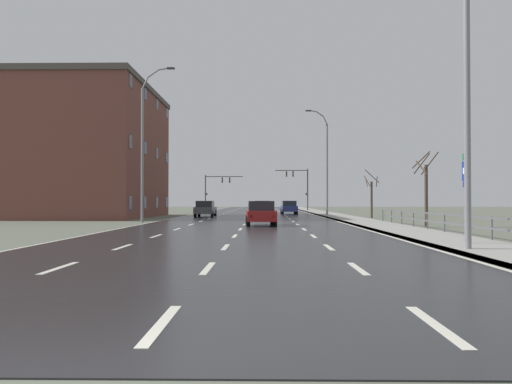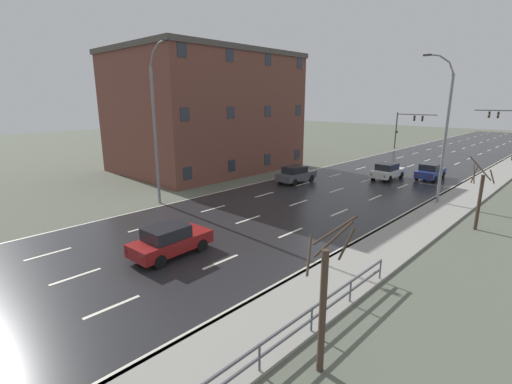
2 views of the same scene
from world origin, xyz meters
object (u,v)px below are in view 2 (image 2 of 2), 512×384
Objects in this scene: car_near_left at (296,174)px; car_mid_centre at (430,171)px; car_far_right at (388,171)px; street_lamp_midground at (444,132)px; street_lamp_left_bank at (156,128)px; car_near_right at (170,240)px; traffic_signal_left at (407,124)px; traffic_signal_right at (506,125)px; brick_building at (206,112)px.

car_mid_centre is at bearing 50.41° from car_near_left.
car_mid_centre is (3.05, 2.77, 0.00)m from car_far_right.
car_mid_centre is (-3.29, 8.49, -4.47)m from street_lamp_midground.
street_lamp_left_bank reaches higher than car_near_left.
car_near_right is 1.01× the size of car_far_right.
traffic_signal_left is at bearing 94.62° from car_near_left.
car_near_right is (5.52, -17.42, 0.00)m from car_near_left.
brick_building is (-23.10, -29.13, 1.83)m from traffic_signal_right.
street_lamp_midground is 26.72m from traffic_signal_right.
car_far_right is (-5.58, -20.98, -3.60)m from traffic_signal_right.
traffic_signal_left is 32.48m from brick_building.
car_near_left is 1.00× the size of car_far_right.
street_lamp_left_bank is at bearing -109.12° from traffic_signal_right.
car_near_left is at bearing 76.51° from street_lamp_left_bank.
car_near_left is at bearing 4.02° from brick_building.
brick_building reaches higher than car_near_right.
brick_building is at bearing 133.16° from car_near_right.
traffic_signal_left is 1.43× the size of car_mid_centre.
traffic_signal_left reaches higher than car_near_left.
car_far_right is 20.06m from brick_building.
brick_building reaches higher than car_mid_centre.
car_near_right is 24.69m from brick_building.
street_lamp_left_bank reaches higher than traffic_signal_right.
brick_building reaches higher than street_lamp_left_bank.
car_near_right is 0.23× the size of brick_building.
street_lamp_midground is 9.64m from car_far_right.
car_near_right is 27.67m from car_mid_centre.
car_mid_centre is 0.23× the size of brick_building.
brick_building is at bearing -175.01° from car_near_left.
street_lamp_left_bank is at bearing -52.81° from brick_building.
street_lamp_midground is at bearing 68.11° from car_near_right.
car_near_left is at bearing -172.40° from street_lamp_midground.
street_lamp_midground is at bearing -88.38° from traffic_signal_right.
car_mid_centre is 23.91m from brick_building.
car_near_left is 0.23× the size of brick_building.
car_far_right is at bearing -139.50° from car_mid_centre.
traffic_signal_right is 30.62m from car_near_left.
car_near_right is at bearing -71.45° from car_near_left.
traffic_signal_left is at bearing 71.96° from brick_building.
street_lamp_midground is at bearing 5.81° from brick_building.
car_mid_centre is at bearing 80.25° from car_near_right.
car_near_left is (1.91, -29.96, -3.11)m from traffic_signal_left.
traffic_signal_right is 13.18m from traffic_signal_left.
car_near_right is at bearing -97.03° from traffic_signal_right.
traffic_signal_right is 18.74m from car_mid_centre.
street_lamp_left_bank is 10.91m from car_near_right.
car_mid_centre is (3.10, 27.50, 0.00)m from car_near_right.
brick_building reaches higher than car_far_right.
car_near_left and car_mid_centre have the same top height.
traffic_signal_left is (1.11, 42.56, -1.66)m from street_lamp_left_bank.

